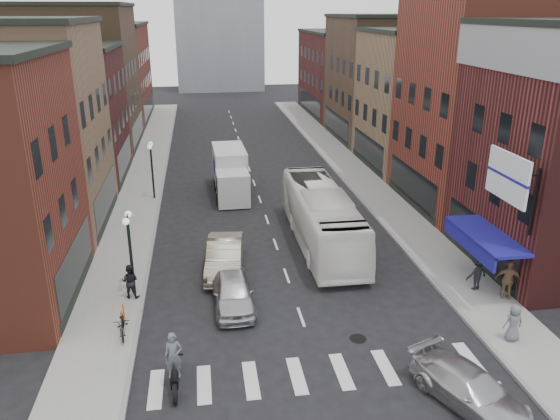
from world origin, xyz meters
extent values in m
plane|color=black|center=(0.00, 0.00, 0.00)|extent=(160.00, 160.00, 0.00)
cube|color=gray|center=(-8.50, 22.00, 0.07)|extent=(3.00, 74.00, 0.15)
cube|color=gray|center=(8.50, 22.00, 0.07)|extent=(3.00, 74.00, 0.15)
cube|color=gray|center=(-7.00, 22.00, 0.00)|extent=(0.20, 74.00, 0.16)
cube|color=gray|center=(7.00, 22.00, 0.00)|extent=(0.20, 74.00, 0.16)
cube|color=silver|center=(0.00, -3.00, 0.00)|extent=(12.00, 2.20, 0.01)
cube|color=black|center=(-10.02, 4.50, 1.60)|extent=(0.08, 7.20, 2.20)
cube|color=#956E52|center=(-15.00, 14.00, 6.00)|extent=(10.00, 10.00, 12.00)
cube|color=black|center=(-10.02, 14.00, 1.60)|extent=(0.08, 8.00, 2.20)
cube|color=#411717|center=(-15.00, 24.00, 5.00)|extent=(10.00, 10.00, 10.00)
cube|color=black|center=(-10.02, 24.00, 1.60)|extent=(0.08, 8.00, 2.20)
cube|color=black|center=(-15.00, 24.00, 10.15)|extent=(10.30, 10.20, 0.30)
cube|color=#4F3A27|center=(-15.00, 35.00, 6.50)|extent=(10.00, 12.00, 13.00)
cube|color=black|center=(-10.02, 35.00, 1.60)|extent=(0.08, 9.60, 2.20)
cube|color=black|center=(-15.00, 35.00, 13.15)|extent=(10.30, 12.20, 0.30)
cube|color=brown|center=(-15.00, 49.00, 5.50)|extent=(10.00, 16.00, 11.00)
cube|color=black|center=(-10.02, 49.00, 1.60)|extent=(0.08, 12.80, 2.20)
cube|color=black|center=(-15.00, 49.00, 11.15)|extent=(10.30, 16.20, 0.30)
cube|color=black|center=(10.02, 4.50, 1.60)|extent=(0.08, 7.20, 2.20)
cube|color=brown|center=(15.00, 14.00, 7.00)|extent=(10.00, 10.00, 14.00)
cube|color=black|center=(10.02, 14.00, 1.60)|extent=(0.08, 8.00, 2.20)
cube|color=#956E52|center=(15.00, 24.00, 5.50)|extent=(10.00, 10.00, 11.00)
cube|color=black|center=(10.02, 24.00, 1.60)|extent=(0.08, 8.00, 2.20)
cube|color=black|center=(15.00, 24.00, 11.15)|extent=(10.30, 10.20, 0.30)
cube|color=#4F3A27|center=(15.00, 35.00, 6.00)|extent=(10.00, 12.00, 12.00)
cube|color=black|center=(10.02, 35.00, 1.60)|extent=(0.08, 9.60, 2.20)
cube|color=black|center=(15.00, 35.00, 12.15)|extent=(10.30, 12.20, 0.30)
cube|color=#411717|center=(15.00, 49.00, 5.00)|extent=(10.00, 16.00, 10.00)
cube|color=black|center=(10.02, 49.00, 1.60)|extent=(0.08, 12.80, 2.20)
cube|color=black|center=(15.00, 49.00, 10.15)|extent=(10.30, 16.20, 0.30)
cube|color=navy|center=(9.10, 2.50, 2.70)|extent=(1.80, 5.00, 0.15)
cube|color=navy|center=(8.25, 2.50, 2.35)|extent=(0.10, 5.00, 0.70)
cylinder|color=black|center=(9.90, 0.50, 5.00)|extent=(0.12, 0.12, 3.00)
cylinder|color=black|center=(9.20, 0.50, 6.20)|extent=(1.40, 0.08, 0.08)
cube|color=silver|center=(8.50, 0.50, 6.20)|extent=(0.12, 3.00, 2.00)
cylinder|color=black|center=(-7.40, 4.00, 2.00)|extent=(0.14, 0.14, 4.00)
cylinder|color=black|center=(-7.40, 4.00, 4.00)|extent=(0.06, 0.90, 0.06)
sphere|color=white|center=(-7.40, 3.55, 3.95)|extent=(0.32, 0.32, 0.32)
sphere|color=white|center=(-7.40, 4.45, 3.95)|extent=(0.32, 0.32, 0.32)
cylinder|color=black|center=(-7.40, 18.00, 2.00)|extent=(0.14, 0.14, 4.00)
cylinder|color=black|center=(-7.40, 18.00, 4.00)|extent=(0.06, 0.90, 0.06)
sphere|color=white|center=(-7.40, 17.55, 3.95)|extent=(0.32, 0.32, 0.32)
sphere|color=white|center=(-7.40, 18.45, 3.95)|extent=(0.32, 0.32, 0.32)
cylinder|color=#D8590C|center=(-7.60, 1.00, 0.55)|extent=(0.08, 0.08, 0.80)
cylinder|color=#D8590C|center=(-7.60, 1.60, 0.55)|extent=(0.08, 0.08, 0.80)
cube|color=silver|center=(-1.94, 16.12, 1.22)|extent=(2.22, 2.40, 2.25)
cube|color=black|center=(-1.94, 16.12, 1.44)|extent=(2.23, 1.32, 0.99)
cube|color=silver|center=(-1.94, 19.55, 1.89)|extent=(2.38, 4.74, 2.61)
cube|color=navy|center=(-1.94, 19.55, 1.89)|extent=(2.34, 1.86, 1.08)
cube|color=black|center=(-1.94, 19.37, 0.41)|extent=(2.14, 5.91, 0.32)
cylinder|color=black|center=(-2.98, 16.30, 0.41)|extent=(0.25, 0.81, 0.81)
cylinder|color=black|center=(-0.90, 16.30, 0.41)|extent=(0.25, 0.81, 0.81)
cylinder|color=black|center=(-2.98, 19.37, 0.41)|extent=(0.25, 0.81, 0.81)
cylinder|color=black|center=(-0.90, 19.37, 0.41)|extent=(0.25, 0.81, 0.81)
cylinder|color=black|center=(-2.98, 21.17, 0.41)|extent=(0.25, 0.81, 0.81)
cylinder|color=black|center=(-0.90, 21.17, 0.41)|extent=(0.25, 0.81, 0.81)
cylinder|color=black|center=(-5.28, -2.25, 0.34)|extent=(0.15, 0.69, 0.69)
cylinder|color=black|center=(-5.28, -3.81, 0.34)|extent=(0.15, 0.69, 0.69)
cube|color=black|center=(-5.28, -3.03, 0.57)|extent=(0.29, 1.26, 0.36)
cube|color=black|center=(-5.28, -2.46, 0.99)|extent=(0.57, 0.08, 0.06)
imported|color=#56595D|center=(-5.28, -3.14, 1.43)|extent=(0.64, 0.43, 1.72)
imported|color=white|center=(2.60, 8.73, 1.63)|extent=(2.82, 11.75, 3.27)
imported|color=#BCBDC2|center=(-2.88, 2.38, 0.74)|extent=(1.87, 4.41, 1.49)
imported|color=#ABA68B|center=(-3.06, 6.00, 0.83)|extent=(2.26, 5.18, 1.66)
imported|color=#BAB9BE|center=(4.60, -5.41, 0.66)|extent=(3.47, 4.90, 1.32)
imported|color=black|center=(-7.50, 0.50, 0.61)|extent=(0.81, 1.80, 0.92)
imported|color=black|center=(-7.51, 3.66, 0.97)|extent=(0.88, 0.64, 1.64)
imported|color=black|center=(8.62, 2.02, 0.99)|extent=(1.17, 0.74, 1.68)
imported|color=#835F43|center=(9.60, 0.98, 1.11)|extent=(1.26, 1.01, 1.93)
imported|color=slate|center=(8.03, -2.19, 0.94)|extent=(0.78, 0.51, 1.58)
camera|label=1|loc=(-3.99, -19.47, 12.67)|focal=35.00mm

